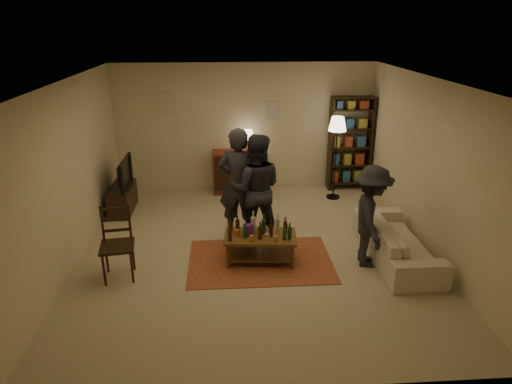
{
  "coord_description": "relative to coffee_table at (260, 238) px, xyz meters",
  "views": [
    {
      "loc": [
        -0.42,
        -6.58,
        3.52
      ],
      "look_at": [
        0.04,
        0.1,
        0.97
      ],
      "focal_mm": 32.0,
      "sensor_mm": 36.0,
      "label": 1
    }
  ],
  "objects": [
    {
      "name": "floor",
      "position": [
        -0.07,
        0.37,
        -0.4
      ],
      "size": [
        6.0,
        6.0,
        0.0
      ],
      "primitive_type": "plane",
      "color": "#C6B793",
      "rests_on": "ground"
    },
    {
      "name": "person_right",
      "position": [
        -0.01,
        0.76,
        0.52
      ],
      "size": [
        0.94,
        0.76,
        1.83
      ],
      "primitive_type": "imported",
      "rotation": [
        0.0,
        0.0,
        3.06
      ],
      "color": "#25262C",
      "rests_on": "ground"
    },
    {
      "name": "person_left",
      "position": [
        -0.29,
        0.92,
        0.55
      ],
      "size": [
        0.78,
        0.61,
        1.91
      ],
      "primitive_type": "imported",
      "rotation": [
        0.0,
        0.0,
        2.9
      ],
      "color": "#27262D",
      "rests_on": "ground"
    },
    {
      "name": "sofa",
      "position": [
        2.13,
        -0.03,
        -0.1
      ],
      "size": [
        0.81,
        2.08,
        0.61
      ],
      "primitive_type": "imported",
      "rotation": [
        0.0,
        0.0,
        1.57
      ],
      "color": "beige",
      "rests_on": "ground"
    },
    {
      "name": "bookshelf",
      "position": [
        2.18,
        3.15,
        0.63
      ],
      "size": [
        0.9,
        0.34,
        2.02
      ],
      "color": "black",
      "rests_on": "ground"
    },
    {
      "name": "floor_lamp",
      "position": [
        1.74,
        2.58,
        1.05
      ],
      "size": [
        0.36,
        0.36,
        1.71
      ],
      "color": "black",
      "rests_on": "ground"
    },
    {
      "name": "room_shell",
      "position": [
        -0.72,
        3.35,
        1.41
      ],
      "size": [
        6.0,
        6.0,
        6.0
      ],
      "color": "beige",
      "rests_on": "ground"
    },
    {
      "name": "tv_stand",
      "position": [
        -2.51,
        2.17,
        -0.02
      ],
      "size": [
        0.4,
        1.0,
        1.06
      ],
      "color": "black",
      "rests_on": "ground"
    },
    {
      "name": "person_by_sofa",
      "position": [
        1.63,
        -0.18,
        0.38
      ],
      "size": [
        0.71,
        1.08,
        1.56
      ],
      "primitive_type": "imported",
      "rotation": [
        0.0,
        0.0,
        1.44
      ],
      "color": "#222329",
      "rests_on": "ground"
    },
    {
      "name": "dining_chair",
      "position": [
        -2.07,
        -0.26,
        0.17
      ],
      "size": [
        0.53,
        0.53,
        1.08
      ],
      "rotation": [
        0.0,
        0.0,
        0.13
      ],
      "color": "black",
      "rests_on": "ground"
    },
    {
      "name": "coffee_table",
      "position": [
        0.0,
        0.0,
        0.0
      ],
      "size": [
        1.13,
        0.69,
        0.78
      ],
      "rotation": [
        0.0,
        0.0,
        -0.09
      ],
      "color": "brown",
      "rests_on": "ground"
    },
    {
      "name": "dresser",
      "position": [
        -0.26,
        3.08,
        0.07
      ],
      "size": [
        1.0,
        0.5,
        1.36
      ],
      "color": "maroon",
      "rests_on": "ground"
    },
    {
      "name": "rug",
      "position": [
        0.0,
        -0.0,
        -0.39
      ],
      "size": [
        2.2,
        1.5,
        0.01
      ],
      "primitive_type": "cube",
      "color": "maroon",
      "rests_on": "ground"
    }
  ]
}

